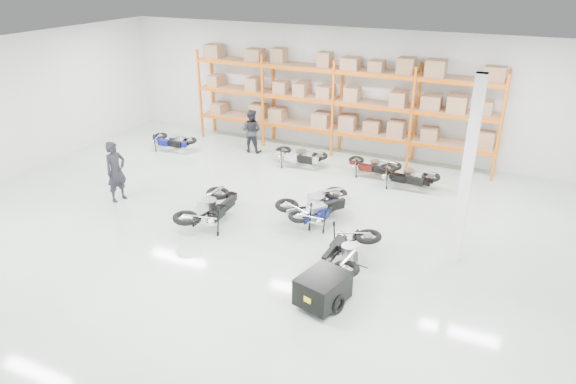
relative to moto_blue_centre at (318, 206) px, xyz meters
The scene contains 14 objects.
room 2.45m from the moto_blue_centre, 149.24° to the right, with size 18.00×18.00×18.00m.
pallet_rack 6.02m from the moto_blue_centre, 104.92° to the left, with size 11.28×0.98×3.62m.
structural_column 4.12m from the moto_blue_centre, ahead, with size 0.25×0.25×4.50m, color white.
moto_blue_centre is the anchor object (origin of this frame).
moto_silver_left 0.27m from the moto_blue_centre, 117.79° to the left, with size 0.87×1.95×1.19m, color #B8BAC0, non-canonical shape.
moto_black_far_left 2.93m from the moto_blue_centre, 154.81° to the right, with size 0.90×2.02×1.23m, color black, non-canonical shape.
moto_touring_right 2.36m from the moto_blue_centre, 51.41° to the right, with size 0.86×1.94×1.18m, color black, non-canonical shape.
trailer 3.74m from the moto_blue_centre, 66.86° to the right, with size 1.05×1.79×0.72m.
moto_back_a 7.91m from the moto_blue_centre, 155.95° to the left, with size 0.72×1.63×0.99m, color navy, non-canonical shape.
moto_back_b 4.29m from the moto_blue_centre, 120.32° to the left, with size 0.74×1.67×1.02m, color silver, non-canonical shape.
moto_back_c 3.81m from the moto_blue_centre, 63.90° to the left, with size 0.76×1.72×1.05m, color black, non-canonical shape.
moto_back_d 3.93m from the moto_blue_centre, 83.53° to the left, with size 0.70×1.57×0.96m, color #3C0F0C, non-canonical shape.
person_left 6.11m from the moto_blue_centre, 169.59° to the right, with size 0.67×0.44×1.84m, color black.
person_back 6.20m from the moto_blue_centre, 135.18° to the left, with size 0.79×0.62×1.63m, color #22222A.
Camera 1 is at (5.98, -10.90, 6.63)m, focal length 32.00 mm.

